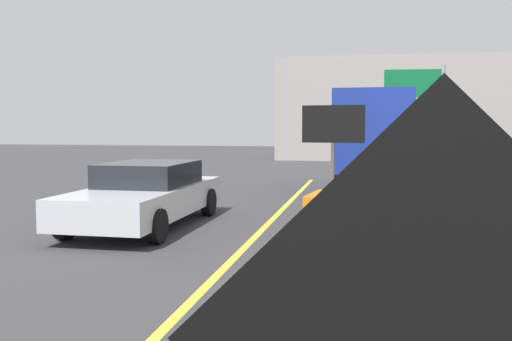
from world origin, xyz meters
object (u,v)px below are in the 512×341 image
traffic_cone_far_lane (348,248)px  traffic_cone_curbside (348,216)px  traffic_cone_mid_lane (354,305)px  box_truck (375,137)px  pickup_car (146,194)px  highway_guide_sign (426,99)px  arrow_board_trailer (332,192)px

traffic_cone_far_lane → traffic_cone_curbside: bearing=92.0°
traffic_cone_mid_lane → traffic_cone_far_lane: bearing=92.8°
box_truck → traffic_cone_mid_lane: bearing=-91.6°
box_truck → pickup_car: (-5.00, -8.61, -1.10)m
pickup_car → traffic_cone_far_lane: 5.24m
traffic_cone_mid_lane → highway_guide_sign: bearing=82.6°
arrow_board_trailer → traffic_cone_far_lane: (0.57, -5.66, -0.19)m
pickup_car → traffic_cone_curbside: pickup_car is taller
box_truck → traffic_cone_mid_lane: box_truck is taller
arrow_board_trailer → traffic_cone_curbside: arrow_board_trailer is taller
arrow_board_trailer → traffic_cone_far_lane: 5.69m
traffic_cone_curbside → highway_guide_sign: bearing=79.2°
arrow_board_trailer → traffic_cone_curbside: (0.47, -2.86, -0.15)m
arrow_board_trailer → pickup_car: arrow_board_trailer is taller
traffic_cone_far_lane → highway_guide_sign: bearing=81.0°
box_truck → highway_guide_sign: size_ratio=1.38×
highway_guide_sign → traffic_cone_curbside: (-3.08, -16.05, -3.09)m
box_truck → traffic_cone_curbside: 8.70m
highway_guide_sign → traffic_cone_curbside: bearing=-100.8°
traffic_cone_mid_lane → pickup_car: bearing=128.7°
arrow_board_trailer → traffic_cone_curbside: size_ratio=3.97×
box_truck → traffic_cone_mid_lane: 14.40m
box_truck → pickup_car: 10.01m
box_truck → highway_guide_sign: 8.05m
arrow_board_trailer → box_truck: box_truck is taller
box_truck → pickup_car: bearing=-120.1°
arrow_board_trailer → box_truck: (1.13, 5.69, 1.31)m
pickup_car → highway_guide_sign: highway_guide_sign is taller
pickup_car → traffic_cone_far_lane: (4.44, -2.75, -0.41)m
box_truck → traffic_cone_far_lane: box_truck is taller
pickup_car → highway_guide_sign: bearing=65.3°
arrow_board_trailer → highway_guide_sign: size_ratio=0.54×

